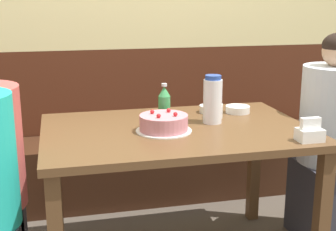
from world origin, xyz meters
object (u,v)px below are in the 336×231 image
birthday_cake (164,123)px  glass_water_tall (215,111)px  soju_bottle (164,104)px  bowl_soup_white (238,109)px  water_pitcher (213,100)px  bench_seat (145,168)px  person_teal_shirt (331,143)px  bowl_rice_small (210,109)px  napkin_holder (310,133)px

birthday_cake → glass_water_tall: bearing=29.7°
soju_bottle → bowl_soup_white: 0.44m
water_pitcher → soju_bottle: water_pitcher is taller
water_pitcher → soju_bottle: (-0.23, 0.08, -0.03)m
bench_seat → person_teal_shirt: 1.22m
soju_bottle → person_teal_shirt: person_teal_shirt is taller
bowl_soup_white → water_pitcher: bearing=-140.7°
glass_water_tall → person_teal_shirt: person_teal_shirt is taller
water_pitcher → bowl_soup_white: (0.20, 0.16, -0.10)m
soju_bottle → bowl_soup_white: size_ratio=1.49×
soju_bottle → bowl_rice_small: soju_bottle is taller
birthday_cake → napkin_holder: (0.58, -0.29, -0.00)m
water_pitcher → napkin_holder: bearing=-51.0°
bench_seat → person_teal_shirt: (0.89, -0.76, 0.34)m
water_pitcher → bowl_rice_small: (0.06, 0.20, -0.10)m
bowl_soup_white → bowl_rice_small: bowl_rice_small is taller
birthday_cake → person_teal_shirt: bearing=7.1°
bowl_soup_white → soju_bottle: bearing=-168.9°
bench_seat → napkin_holder: size_ratio=23.57×
napkin_holder → bowl_rice_small: bearing=113.3°
glass_water_tall → person_teal_shirt: size_ratio=0.07×
water_pitcher → bowl_rice_small: water_pitcher is taller
birthday_cake → person_teal_shirt: (0.97, 0.12, -0.20)m
bench_seat → napkin_holder: (0.51, -1.17, 0.55)m
bench_seat → birthday_cake: birthday_cake is taller
person_teal_shirt → bowl_soup_white: bearing=-15.7°
bench_seat → napkin_holder: 1.39m
soju_bottle → bowl_soup_white: soju_bottle is taller
birthday_cake → napkin_holder: bearing=-26.7°
bench_seat → bowl_rice_small: (0.26, -0.58, 0.53)m
napkin_holder → bowl_soup_white: 0.56m
bowl_soup_white → glass_water_tall: bearing=-152.9°
glass_water_tall → birthday_cake: bearing=-150.3°
water_pitcher → bowl_rice_small: size_ratio=1.98×
water_pitcher → bowl_rice_small: 0.23m
birthday_cake → napkin_holder: napkin_holder is taller
water_pitcher → bench_seat: bearing=104.2°
birthday_cake → water_pitcher: 0.30m
bowl_rice_small → person_teal_shirt: person_teal_shirt is taller
birthday_cake → glass_water_tall: (0.32, 0.18, -0.00)m
bench_seat → napkin_holder: napkin_holder is taller
bench_seat → glass_water_tall: (0.24, -0.70, 0.55)m
birthday_cake → person_teal_shirt: size_ratio=0.23×
birthday_cake → water_pitcher: size_ratio=1.09×
birthday_cake → glass_water_tall: size_ratio=3.48×
napkin_holder → soju_bottle: bearing=139.1°
birthday_cake → glass_water_tall: 0.36m
bowl_soup_white → glass_water_tall: size_ratio=1.74×
bench_seat → water_pitcher: size_ratio=10.81×
bench_seat → bowl_rice_small: bearing=-66.0°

